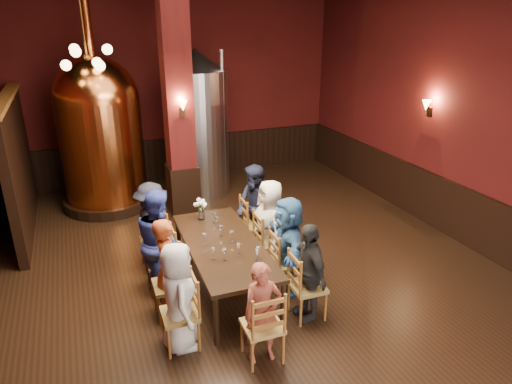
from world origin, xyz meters
name	(u,v)px	position (x,y,z in m)	size (l,w,h in m)	color
room	(246,135)	(0.00, 0.00, 2.25)	(10.00, 10.02, 4.50)	black
wainscot_right	(451,209)	(3.96, 0.00, 0.50)	(0.08, 9.90, 1.00)	black
wainscot_back	(174,158)	(0.00, 4.96, 0.50)	(7.90, 0.08, 1.00)	black
column	(178,102)	(-0.30, 2.80, 2.25)	(0.58, 0.58, 4.50)	#4A1010
partition	(19,167)	(-3.20, 3.20, 1.20)	(0.22, 3.50, 2.40)	black
pendant_cluster	(87,57)	(-1.80, 2.90, 3.10)	(0.90, 0.90, 1.70)	#A57226
sconce_wall	(430,108)	(3.90, 0.80, 2.20)	(0.20, 0.20, 0.36)	black
sconce_column	(182,108)	(-0.30, 2.50, 2.20)	(0.20, 0.20, 0.36)	black
dining_table	(224,247)	(-0.42, -0.17, 0.69)	(1.07, 2.43, 0.75)	black
chair_0	(180,314)	(-1.30, -1.14, 0.46)	(0.46, 0.46, 0.92)	brown
person_0	(178,297)	(-1.30, -1.14, 0.69)	(0.68, 0.44, 1.39)	silver
chair_1	(169,284)	(-1.28, -0.47, 0.46)	(0.46, 0.46, 0.92)	brown
person_1	(168,268)	(-1.28, -0.47, 0.71)	(0.52, 0.34, 1.41)	#A1411B
chair_2	(161,261)	(-1.26, 0.19, 0.46)	(0.46, 0.46, 0.92)	brown
person_2	(160,241)	(-1.26, 0.19, 0.78)	(0.76, 0.37, 1.56)	#2C3B94
chair_3	(154,241)	(-1.24, 0.86, 0.46)	(0.46, 0.46, 0.92)	brown
person_3	(153,226)	(-1.24, 0.86, 0.71)	(0.92, 0.53, 1.42)	black
chair_4	(308,286)	(0.40, -1.19, 0.46)	(0.46, 0.46, 0.92)	brown
person_4	(308,271)	(0.40, -1.19, 0.68)	(0.80, 0.33, 1.37)	black
chair_5	(287,262)	(0.42, -0.52, 0.46)	(0.46, 0.46, 0.92)	brown
person_5	(287,245)	(0.42, -0.52, 0.73)	(1.36, 0.43, 1.46)	#326097
chair_6	(270,242)	(0.44, 0.14, 0.46)	(0.46, 0.46, 0.92)	brown
person_6	(270,226)	(0.44, 0.14, 0.74)	(0.72, 0.47, 1.48)	silver
chair_7	(255,224)	(0.46, 0.81, 0.46)	(0.46, 0.46, 0.92)	brown
person_7	(255,209)	(0.46, 0.81, 0.75)	(0.73, 0.36, 1.50)	#1B2037
chair_8	(262,325)	(-0.46, -1.71, 0.46)	(0.46, 0.46, 0.92)	brown
person_8	(262,313)	(-0.46, -1.71, 0.63)	(0.46, 0.30, 1.26)	brown
copper_kettle	(101,132)	(-1.68, 3.78, 1.58)	(1.83, 1.83, 4.33)	black
steel_vessel	(198,124)	(0.32, 3.76, 1.57)	(1.49, 1.49, 3.14)	#B2B2B7
rose_vase	(201,206)	(-0.49, 0.74, 0.98)	(0.21, 0.21, 0.35)	white
wine_glass_0	(221,231)	(-0.38, 0.06, 0.83)	(0.07, 0.07, 0.17)	white
wine_glass_1	(224,255)	(-0.55, -0.62, 0.83)	(0.07, 0.07, 0.17)	white
wine_glass_2	(204,239)	(-0.67, -0.09, 0.83)	(0.07, 0.07, 0.17)	white
wine_glass_3	(239,250)	(-0.32, -0.56, 0.83)	(0.07, 0.07, 0.17)	white
wine_glass_4	(257,256)	(-0.16, -0.81, 0.83)	(0.07, 0.07, 0.17)	white
wine_glass_5	(213,254)	(-0.68, -0.54, 0.83)	(0.07, 0.07, 0.17)	white
wine_glass_6	(214,218)	(-0.33, 0.55, 0.83)	(0.07, 0.07, 0.17)	white
wine_glass_7	(217,222)	(-0.34, 0.36, 0.83)	(0.07, 0.07, 0.17)	white
wine_glass_8	(258,253)	(-0.12, -0.74, 0.83)	(0.07, 0.07, 0.17)	white
wine_glass_9	(232,237)	(-0.29, -0.16, 0.83)	(0.07, 0.07, 0.17)	white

